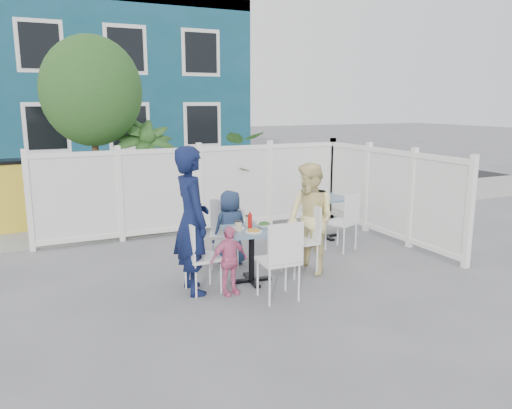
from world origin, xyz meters
name	(u,v)px	position (x,y,z in m)	size (l,w,h in m)	color
ground	(247,271)	(0.00, 0.00, 0.00)	(80.00, 80.00, 0.00)	slate
near_sidewalk	(175,217)	(0.00, 3.80, 0.01)	(24.00, 2.60, 0.01)	gray
street	(139,190)	(0.00, 7.50, 0.00)	(24.00, 5.00, 0.01)	black
far_sidewalk	(119,175)	(0.00, 10.60, 0.01)	(24.00, 1.60, 0.01)	gray
building	(86,86)	(-0.50, 14.00, 3.00)	(11.00, 6.00, 6.00)	#0F4453
fence_back	(200,191)	(0.10, 2.40, 0.78)	(5.86, 0.08, 1.60)	white
fence_right	(388,195)	(3.00, 0.60, 0.78)	(0.08, 3.66, 1.60)	white
tree	(92,91)	(-1.60, 3.30, 2.59)	(1.80, 1.62, 3.59)	#382316
utility_cabinet	(6,198)	(-3.19, 4.00, 0.65)	(0.70, 0.50, 1.29)	gold
potted_shrub_a	(144,176)	(-0.78, 3.10, 1.03)	(1.16, 1.16, 2.07)	#223F19
potted_shrub_b	(242,178)	(1.22, 3.00, 0.89)	(1.60, 1.39, 1.78)	#223F19
main_table	(251,241)	(-0.12, -0.40, 0.57)	(0.78, 0.78, 0.74)	#40647D
spare_table	(325,206)	(2.01, 1.10, 0.58)	(0.73, 0.73, 0.74)	#40647D
chair_left	(197,252)	(-0.91, -0.47, 0.54)	(0.43, 0.45, 0.93)	white
chair_right	(305,234)	(0.72, -0.40, 0.57)	(0.44, 0.45, 0.99)	white
chair_back	(225,227)	(-0.16, 0.47, 0.57)	(0.57, 0.56, 0.97)	white
chair_near	(281,255)	(-0.06, -1.17, 0.59)	(0.48, 0.46, 1.01)	white
chair_spare	(346,218)	(1.88, 0.27, 0.55)	(0.56, 0.55, 0.95)	white
man	(192,220)	(-0.94, -0.40, 0.94)	(0.69, 0.45, 1.88)	#0E163A
woman	(310,219)	(0.79, -0.41, 0.79)	(0.77, 0.60, 1.58)	yellow
boy	(231,228)	(-0.09, 0.40, 0.57)	(0.55, 0.36, 1.13)	navy
toddler	(229,261)	(-0.56, -0.70, 0.45)	(0.52, 0.22, 0.89)	pink
plate_main	(254,231)	(-0.15, -0.56, 0.75)	(0.22, 0.22, 0.01)	white
plate_side	(236,229)	(-0.31, -0.33, 0.75)	(0.24, 0.24, 0.02)	white
salad_bowl	(264,226)	(0.07, -0.41, 0.77)	(0.22, 0.22, 0.05)	white
coffee_cup_a	(238,226)	(-0.32, -0.44, 0.81)	(0.09, 0.09, 0.13)	beige
coffee_cup_b	(249,221)	(-0.07, -0.20, 0.80)	(0.09, 0.09, 0.13)	beige
ketchup_bottle	(250,221)	(-0.11, -0.35, 0.83)	(0.06, 0.06, 0.19)	#AE130F
salt_shaker	(238,224)	(-0.22, -0.19, 0.78)	(0.03, 0.03, 0.07)	white
pepper_shaker	(240,223)	(-0.17, -0.15, 0.77)	(0.03, 0.03, 0.07)	black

